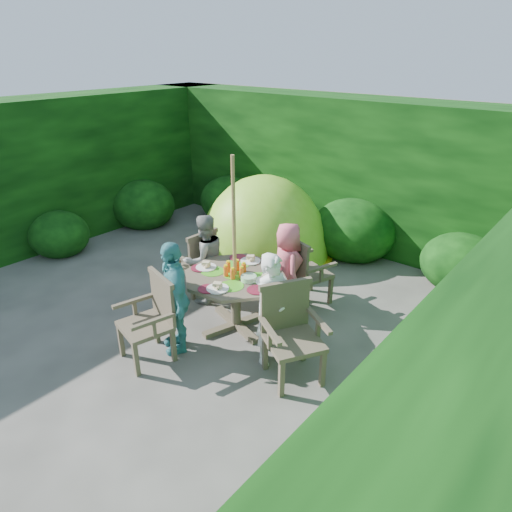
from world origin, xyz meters
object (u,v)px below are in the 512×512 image
Objects in this scene: parasol_pole at (234,248)px; garden_chair_front at (151,318)px; child_back at (287,268)px; dome_tent at (263,253)px; child_left at (205,259)px; patio_table at (235,283)px; garden_chair_back at (304,270)px; garden_chair_left at (197,261)px; child_right at (273,309)px; child_front at (175,297)px; garden_chair_right at (291,331)px.

parasol_pole is 2.31× the size of garden_chair_front.
parasol_pole is 0.93m from child_back.
dome_tent is at bearing 119.62° from garden_chair_front.
child_left is 1.91m from dome_tent.
garden_chair_back is (0.31, 1.05, -0.12)m from patio_table.
child_left is (0.28, -0.11, 0.14)m from garden_chair_left.
child_left reaches higher than garden_chair_front.
dome_tent reaches higher than garden_chair_back.
child_front is at bearing 129.50° from child_right.
parasol_pole is at bearing 91.95° from garden_chair_back.
parasol_pole is at bearing 87.19° from garden_chair_front.
garden_chair_right is 0.76× the size of child_right.
garden_chair_left is 0.96× the size of garden_chair_front.
patio_table is 1.10m from garden_chair_front.
garden_chair_back is 1.91m from child_front.
child_back is at bearing 106.02° from child_front.
dome_tent is (-0.92, 2.76, -0.68)m from child_front.
child_left is (-1.53, 0.47, -0.02)m from child_right.
parasol_pole is at bearing 74.62° from garden_chair_left.
child_left is at bearing 123.40° from garden_chair_front.
garden_chair_back is at bearing 142.86° from child_left.
garden_chair_right is at bearing -15.83° from parasol_pole.
dome_tent is (-0.11, 1.65, -0.49)m from garden_chair_left.
garden_chair_back is 1.82m from dome_tent.
patio_table is at bearing -4.13° from parasol_pole.
garden_chair_left is at bearing 46.24° from garden_chair_back.
parasol_pole reaches higher than dome_tent.
child_front is (0.53, -1.00, 0.05)m from child_left.
garden_chair_left is at bearing -93.03° from dome_tent.
parasol_pole reaches higher than patio_table.
child_front is at bearing -106.94° from parasol_pole.
child_back is at bearing 133.88° from child_left.
patio_table is 0.80m from child_left.
child_front reaches higher than child_right.
patio_table is 0.80m from child_back.
garden_chair_front is 0.77× the size of child_back.
garden_chair_back is (1.36, 0.71, 0.01)m from garden_chair_left.
child_front is (-0.47, -1.53, 0.06)m from child_back.
garden_chair_right is at bearing -52.82° from dome_tent.
dome_tent is (-1.15, 1.99, -1.10)m from parasol_pole.
garden_chair_right is 1.57m from garden_chair_front.
garden_chair_back is at bearing -70.50° from child_back.
child_right is (1.81, -0.57, 0.17)m from garden_chair_left.
garden_chair_left is at bearing 131.91° from garden_chair_front.
patio_table is at bearing 88.95° from child_left.
garden_chair_back is 1.37m from child_right.
garden_chair_right is 0.37× the size of dome_tent.
child_left is at bearing 71.83° from garden_chair_left.
parasol_pole reaches higher than child_front.
child_right is (1.09, 0.81, 0.15)m from garden_chair_front.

